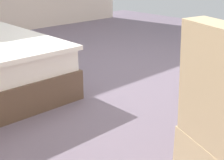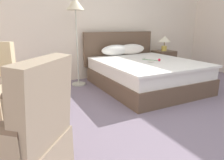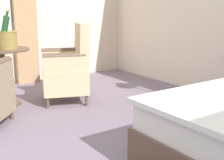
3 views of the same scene
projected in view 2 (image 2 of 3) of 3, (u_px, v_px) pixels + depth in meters
name	position (u px, v px, depth m)	size (l,w,h in m)	color
ground_plane	(182.00, 136.00, 2.21)	(8.10, 8.10, 0.00)	slate
wall_headboard_side	(87.00, 11.00, 4.33)	(6.72, 0.12, 2.98)	silver
bed	(142.00, 71.00, 3.97)	(1.76, 2.09, 1.05)	brown
nightstand	(163.00, 62.00, 5.08)	(0.52, 0.43, 0.57)	brown
bedside_lamp	(165.00, 40.00, 4.94)	(0.30, 0.30, 0.36)	gold
floor_lamp_brass	(76.00, 13.00, 3.76)	(0.34, 0.34, 1.69)	#B6B6A7
armchair_facing_bed	(25.00, 145.00, 1.32)	(0.76, 0.75, 1.01)	brown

